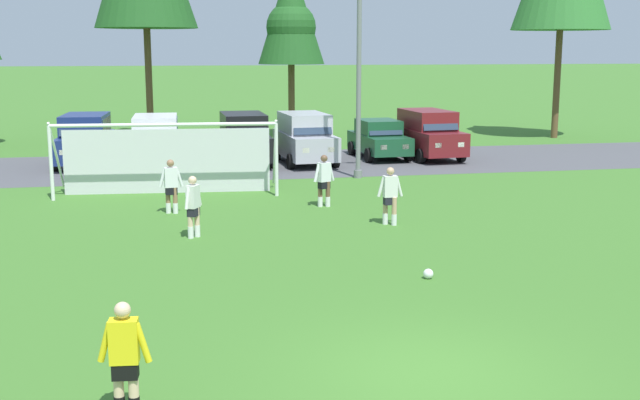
% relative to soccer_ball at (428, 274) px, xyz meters
% --- Properties ---
extents(ground_plane, '(400.00, 400.00, 0.00)m').
position_rel_soccer_ball_xyz_m(ground_plane, '(-1.65, 10.12, -0.11)').
color(ground_plane, '#3D7028').
extents(parking_lot_strip, '(52.00, 8.40, 0.01)m').
position_rel_soccer_ball_xyz_m(parking_lot_strip, '(-1.65, 17.95, -0.11)').
color(parking_lot_strip, '#4C4C51').
rests_on(parking_lot_strip, ground).
extents(soccer_ball, '(0.22, 0.22, 0.22)m').
position_rel_soccer_ball_xyz_m(soccer_ball, '(0.00, 0.00, 0.00)').
color(soccer_ball, white).
rests_on(soccer_ball, ground).
extents(soccer_goal, '(7.55, 2.52, 2.57)m').
position_rel_soccer_ball_xyz_m(soccer_goal, '(-5.43, 11.46, 1.18)').
color(soccer_goal, white).
rests_on(soccer_goal, ground).
extents(referee, '(0.73, 0.27, 1.64)m').
position_rel_soccer_ball_xyz_m(referee, '(-6.13, -5.58, 0.71)').
color(referee, beige).
rests_on(referee, ground).
extents(player_midfield_center, '(0.74, 0.32, 1.64)m').
position_rel_soccer_ball_xyz_m(player_midfield_center, '(0.66, 5.35, 0.71)').
color(player_midfield_center, tan).
rests_on(player_midfield_center, ground).
extents(player_defender_far, '(0.75, 0.29, 1.64)m').
position_rel_soccer_ball_xyz_m(player_defender_far, '(-5.35, 8.13, 0.71)').
color(player_defender_far, '#936B4C').
rests_on(player_defender_far, ground).
extents(player_winger_left, '(0.50, 0.64, 1.64)m').
position_rel_soccer_ball_xyz_m(player_winger_left, '(-4.82, 4.84, 0.71)').
color(player_winger_left, beige).
rests_on(player_winger_left, ground).
extents(player_winger_right, '(0.73, 0.38, 1.64)m').
position_rel_soccer_ball_xyz_m(player_winger_right, '(-0.65, 8.27, 0.71)').
color(player_winger_right, brown).
rests_on(player_winger_right, ground).
extents(parked_car_slot_far_left, '(2.35, 4.71, 2.16)m').
position_rel_soccer_ball_xyz_m(parked_car_slot_far_left, '(-8.76, 18.90, 1.00)').
color(parked_car_slot_far_left, navy).
rests_on(parked_car_slot_far_left, ground).
extents(parked_car_slot_left, '(2.22, 4.64, 2.16)m').
position_rel_soccer_ball_xyz_m(parked_car_slot_left, '(-5.84, 17.63, 1.00)').
color(parked_car_slot_left, silver).
rests_on(parked_car_slot_left, ground).
extents(parked_car_slot_center_left, '(2.19, 4.63, 2.16)m').
position_rel_soccer_ball_xyz_m(parked_car_slot_center_left, '(-2.16, 18.12, 1.00)').
color(parked_car_slot_center_left, black).
rests_on(parked_car_slot_center_left, ground).
extents(parked_car_slot_center, '(2.35, 4.71, 2.16)m').
position_rel_soccer_ball_xyz_m(parked_car_slot_center, '(0.42, 17.77, 1.00)').
color(parked_car_slot_center, '#B2B2BC').
rests_on(parked_car_slot_center, ground).
extents(parked_car_slot_center_right, '(2.21, 4.29, 1.72)m').
position_rel_soccer_ball_xyz_m(parked_car_slot_center_right, '(4.01, 18.84, 0.77)').
color(parked_car_slot_center_right, '#194C2D').
rests_on(parked_car_slot_center_right, ground).
extents(parked_car_slot_right, '(2.40, 4.73, 2.16)m').
position_rel_soccer_ball_xyz_m(parked_car_slot_right, '(6.15, 18.34, 1.00)').
color(parked_car_slot_right, maroon).
rests_on(parked_car_slot_right, ground).
extents(tree_center_back, '(3.63, 3.63, 9.67)m').
position_rel_soccer_ball_xyz_m(tree_center_back, '(1.49, 28.07, 6.53)').
color(tree_center_back, brown).
rests_on(tree_center_back, ground).
extents(street_lamp, '(2.00, 0.32, 7.69)m').
position_rel_soccer_ball_xyz_m(street_lamp, '(1.92, 13.58, 3.88)').
color(street_lamp, slate).
rests_on(street_lamp, ground).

